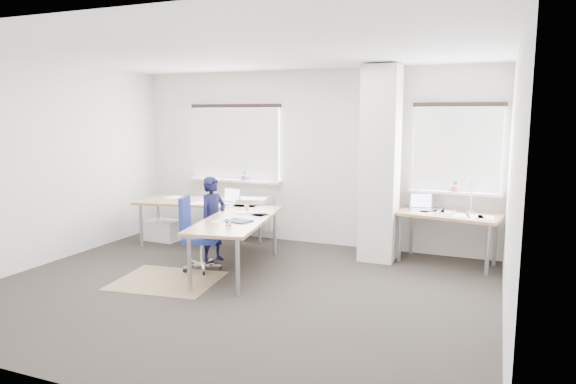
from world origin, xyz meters
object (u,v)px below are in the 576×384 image
at_px(desk_side, 448,216).
at_px(person, 213,219).
at_px(desk_main, 220,211).
at_px(task_chair, 199,250).

distance_m(desk_side, person, 3.31).
bearing_deg(person, desk_side, -53.44).
height_order(desk_main, task_chair, task_chair).
bearing_deg(desk_side, person, -149.73).
height_order(desk_side, person, person).
distance_m(desk_main, desk_side, 3.26).
distance_m(task_chair, person, 0.56).
bearing_deg(task_chair, desk_side, 9.76).
xyz_separation_m(desk_main, person, (0.02, -0.23, -0.08)).
relative_size(desk_side, task_chair, 1.48).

